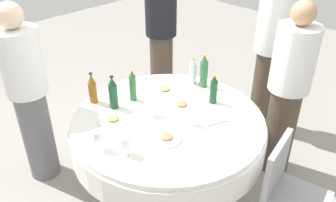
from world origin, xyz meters
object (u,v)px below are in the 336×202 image
at_px(wine_glass_outer, 98,136).
at_px(person_rear, 161,36).
at_px(bottle_dark_green_north, 113,93).
at_px(bottle_green_west, 133,86).
at_px(bottle_dark_green_east, 214,90).
at_px(bottle_amber_front, 92,89).
at_px(dining_table, 168,133).
at_px(person_north, 28,95).
at_px(plate_inner, 165,90).
at_px(plate_far, 181,105).
at_px(person_west, 271,50).
at_px(plate_south, 166,138).
at_px(plate_right, 113,120).
at_px(person_left, 288,91).
at_px(bottle_clear_rear, 193,72).
at_px(wine_glass_left, 192,113).
at_px(wine_glass_east, 125,142).
at_px(wine_glass_front, 149,102).
at_px(bottle_green_left, 204,71).
at_px(chair_front, 287,189).

distance_m(wine_glass_outer, person_rear, 1.85).
xyz_separation_m(bottle_dark_green_north, bottle_green_west, (0.02, 0.19, -0.00)).
xyz_separation_m(bottle_dark_green_east, bottle_amber_front, (-0.71, -0.70, 0.00)).
relative_size(dining_table, person_north, 0.96).
distance_m(bottle_amber_front, plate_inner, 0.63).
relative_size(dining_table, person_rear, 0.93).
height_order(plate_inner, person_rear, person_rear).
distance_m(bottle_dark_green_north, plate_far, 0.56).
relative_size(plate_far, person_west, 0.13).
relative_size(bottle_green_west, plate_south, 1.24).
height_order(bottle_dark_green_north, bottle_green_west, bottle_dark_green_north).
xyz_separation_m(plate_right, person_left, (0.78, 1.23, 0.07)).
height_order(bottle_clear_rear, plate_inner, bottle_clear_rear).
distance_m(wine_glass_left, plate_south, 0.28).
bearing_deg(plate_far, person_left, 51.84).
relative_size(wine_glass_left, wine_glass_east, 1.03).
height_order(wine_glass_front, plate_far, wine_glass_front).
bearing_deg(wine_glass_left, bottle_clear_rear, 130.97).
distance_m(bottle_dark_green_east, bottle_amber_front, 0.99).
bearing_deg(dining_table, plate_inner, 138.76).
distance_m(person_rear, person_left, 1.58).
bearing_deg(bottle_dark_green_north, bottle_clear_rear, 77.15).
bearing_deg(person_west, wine_glass_outer, -91.58).
relative_size(plate_far, plate_right, 1.01).
bearing_deg(plate_far, bottle_dark_green_east, 58.49).
height_order(dining_table, person_left, person_left).
bearing_deg(plate_far, dining_table, -77.86).
xyz_separation_m(bottle_amber_front, wine_glass_outer, (0.54, -0.33, -0.02)).
relative_size(bottle_green_west, wine_glass_front, 1.85).
relative_size(plate_south, plate_inner, 1.03).
height_order(bottle_clear_rear, bottle_amber_front, bottle_amber_front).
relative_size(bottle_green_left, plate_far, 1.39).
height_order(dining_table, bottle_green_west, bottle_green_west).
bearing_deg(plate_far, wine_glass_east, -78.03).
height_order(bottle_amber_front, person_left, person_left).
xyz_separation_m(plate_south, person_left, (0.33, 1.10, 0.07)).
distance_m(person_north, person_left, 2.14).
bearing_deg(wine_glass_left, person_north, -147.18).
distance_m(bottle_clear_rear, person_rear, 0.91).
relative_size(wine_glass_left, plate_right, 0.64).
xyz_separation_m(person_rear, person_left, (1.57, -0.05, -0.04)).
distance_m(bottle_dark_green_east, plate_inner, 0.46).
xyz_separation_m(wine_glass_left, wine_glass_east, (-0.08, -0.57, 0.00)).
xyz_separation_m(bottle_green_left, plate_south, (0.32, -0.79, -0.13)).
relative_size(person_rear, chair_front, 1.89).
bearing_deg(bottle_green_left, person_west, 79.04).
distance_m(wine_glass_outer, person_north, 0.88).
bearing_deg(person_left, plate_south, -77.09).
height_order(bottle_green_left, wine_glass_outer, bottle_green_left).
bearing_deg(plate_inner, bottle_clear_rear, 75.64).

